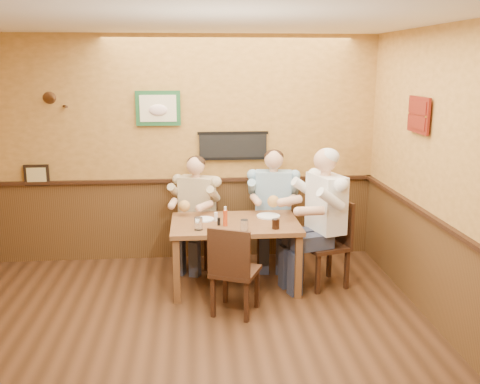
% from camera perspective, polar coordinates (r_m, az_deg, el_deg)
% --- Properties ---
extents(room, '(5.02, 5.03, 2.81)m').
position_cam_1_polar(room, '(4.36, -6.08, 3.43)').
color(room, '#321D0F').
rests_on(room, ground).
extents(dining_table, '(1.40, 0.90, 0.75)m').
position_cam_1_polar(dining_table, '(5.91, -0.53, -4.06)').
color(dining_table, brown).
rests_on(dining_table, ground).
extents(chair_back_left, '(0.51, 0.51, 0.86)m').
position_cam_1_polar(chair_back_left, '(6.63, -4.54, -4.19)').
color(chair_back_left, '#361E11').
rests_on(chair_back_left, ground).
extents(chair_back_right, '(0.47, 0.47, 0.90)m').
position_cam_1_polar(chair_back_right, '(6.70, 3.52, -3.80)').
color(chair_back_right, '#361E11').
rests_on(chair_back_right, ground).
extents(chair_right_end, '(0.57, 0.57, 0.98)m').
position_cam_1_polar(chair_right_end, '(6.06, 9.01, -5.46)').
color(chair_right_end, '#361E11').
rests_on(chair_right_end, ground).
extents(chair_near_side, '(0.56, 0.56, 0.92)m').
position_cam_1_polar(chair_near_side, '(5.35, -0.49, -8.21)').
color(chair_near_side, '#361E11').
rests_on(chair_near_side, ground).
extents(diner_tan_shirt, '(0.73, 0.73, 1.23)m').
position_cam_1_polar(diner_tan_shirt, '(6.58, -4.57, -2.66)').
color(diner_tan_shirt, '#C9B58A').
rests_on(diner_tan_shirt, ground).
extents(diner_blue_polo, '(0.68, 0.68, 1.29)m').
position_cam_1_polar(diner_blue_polo, '(6.65, 3.55, -2.21)').
color(diner_blue_polo, '#87AFCB').
rests_on(diner_blue_polo, ground).
extents(diner_white_elder, '(0.81, 0.81, 1.41)m').
position_cam_1_polar(diner_white_elder, '(5.99, 9.09, -3.56)').
color(diner_white_elder, white).
rests_on(diner_white_elder, ground).
extents(water_glass_left, '(0.12, 0.12, 0.13)m').
position_cam_1_polar(water_glass_left, '(5.61, -4.45, -3.39)').
color(water_glass_left, white).
rests_on(water_glass_left, dining_table).
extents(water_glass_mid, '(0.09, 0.09, 0.12)m').
position_cam_1_polar(water_glass_mid, '(5.54, 0.46, -3.61)').
color(water_glass_mid, white).
rests_on(water_glass_mid, dining_table).
extents(cola_tumbler, '(0.08, 0.08, 0.10)m').
position_cam_1_polar(cola_tumbler, '(5.65, 3.83, -3.42)').
color(cola_tumbler, black).
rests_on(cola_tumbler, dining_table).
extents(hot_sauce_bottle, '(0.06, 0.06, 0.19)m').
position_cam_1_polar(hot_sauce_bottle, '(5.72, -1.58, -2.70)').
color(hot_sauce_bottle, '#BB3C14').
rests_on(hot_sauce_bottle, dining_table).
extents(salt_shaker, '(0.04, 0.04, 0.10)m').
position_cam_1_polar(salt_shaker, '(5.91, -2.58, -2.65)').
color(salt_shaker, white).
rests_on(salt_shaker, dining_table).
extents(pepper_shaker, '(0.04, 0.04, 0.08)m').
position_cam_1_polar(pepper_shaker, '(5.76, -2.27, -3.17)').
color(pepper_shaker, black).
rests_on(pepper_shaker, dining_table).
extents(plate_far_left, '(0.28, 0.28, 0.01)m').
position_cam_1_polar(plate_far_left, '(5.97, -3.84, -2.91)').
color(plate_far_left, white).
rests_on(plate_far_left, dining_table).
extents(plate_far_right, '(0.27, 0.27, 0.02)m').
position_cam_1_polar(plate_far_right, '(6.09, 3.04, -2.57)').
color(plate_far_right, white).
rests_on(plate_far_right, dining_table).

